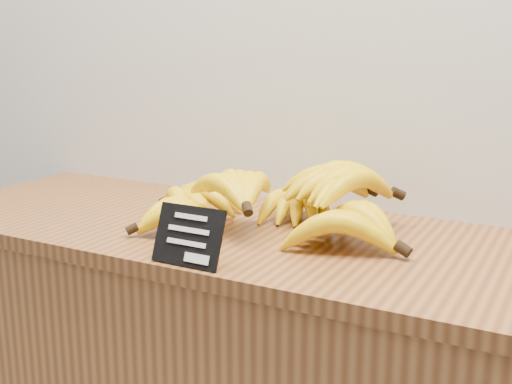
% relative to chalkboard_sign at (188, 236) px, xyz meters
% --- Properties ---
extents(counter_top, '(1.56, 0.54, 0.03)m').
position_rel_chalkboard_sign_xyz_m(counter_top, '(0.03, 0.24, -0.06)').
color(counter_top, brown).
rests_on(counter_top, counter).
extents(chalkboard_sign, '(0.13, 0.04, 0.10)m').
position_rel_chalkboard_sign_xyz_m(chalkboard_sign, '(0.00, 0.00, 0.00)').
color(chalkboard_sign, black).
rests_on(chalkboard_sign, counter_top).
extents(banana_pile, '(0.59, 0.38, 0.13)m').
position_rel_chalkboard_sign_xyz_m(banana_pile, '(0.05, 0.25, 0.01)').
color(banana_pile, yellow).
rests_on(banana_pile, counter_top).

